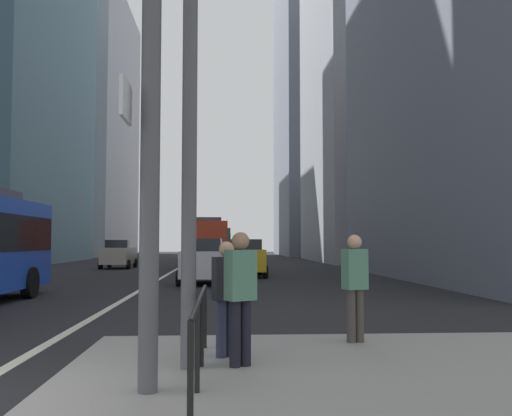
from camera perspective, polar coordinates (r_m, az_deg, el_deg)
The scene contains 15 objects.
ground_plane at distance 26.38m, azimuth -10.11°, elevation -7.31°, with size 160.00×160.00×0.00m, color black.
lane_centre_line at distance 36.32m, azimuth -8.24°, elevation -6.25°, with size 0.20×80.00×0.01m, color beige.
office_tower_left_mid at distance 56.76m, azimuth -23.89°, elevation 17.50°, with size 10.28×24.10×43.65m, color slate.
office_tower_left_far at distance 82.98m, azimuth -16.72°, elevation 7.90°, with size 10.76×25.43×35.85m, color #9E9EA3.
office_tower_right_mid at distance 56.26m, azimuth 11.29°, elevation 10.47°, with size 10.60×19.27×30.56m, color #9E9EA3.
office_tower_right_far at distance 82.26m, azimuth 6.80°, elevation 14.56°, with size 12.19×20.84×54.42m, color slate.
city_bus_red_receding at distance 39.80m, azimuth -4.81°, elevation -3.39°, with size 2.76×10.65×3.40m.
city_bus_red_distant at distance 57.51m, azimuth -3.90°, elevation -3.41°, with size 2.73×11.21×3.40m.
car_oncoming_mid at distance 40.04m, azimuth -13.68°, elevation -4.52°, with size 2.08×4.20×1.94m.
car_receding_near at distance 24.56m, azimuth -5.28°, elevation -5.33°, with size 2.16×4.12×1.94m.
car_receding_far at distance 29.58m, azimuth -1.09°, elevation -5.03°, with size 2.16×4.09×1.94m.
pedestrian_railing at distance 7.04m, azimuth -5.69°, elevation -11.04°, with size 0.06×4.00×0.98m.
pedestrian_waiting at distance 9.56m, azimuth 9.95°, elevation -7.36°, with size 0.44×0.35×1.77m.
pedestrian_walking at distance 7.62m, azimuth -1.58°, elevation -8.35°, with size 0.45×0.39×1.78m.
pedestrian_far at distance 8.25m, azimuth -2.99°, elevation -8.54°, with size 0.44×0.35×1.66m.
Camera 1 is at (3.08, -6.14, 1.80)m, focal length 39.62 mm.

